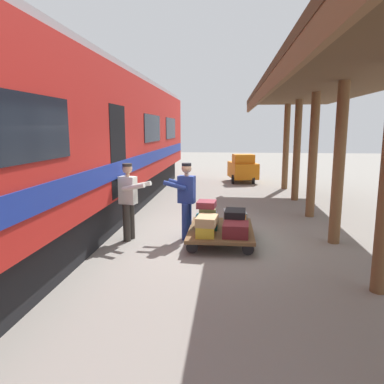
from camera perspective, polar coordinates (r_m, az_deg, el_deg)
ground_plane at (r=8.27m, az=3.85°, el=-7.35°), size 60.00×60.00×0.00m
platform_canopy at (r=8.24m, az=22.19°, el=14.54°), size 3.20×15.34×3.56m
train_car at (r=8.83m, az=-20.82°, el=6.74°), size 3.03×21.05×4.00m
luggage_cart at (r=8.01m, az=4.52°, el=-5.97°), size 1.38×1.96×0.31m
suitcase_slate_roller at (r=8.50m, az=2.52°, el=-3.98°), size 0.39×0.51×0.21m
suitcase_orange_carryall at (r=7.96m, az=6.77°, el=-4.80°), size 0.48×0.57×0.26m
suitcase_yellow_case at (r=7.46m, az=2.05°, el=-5.91°), size 0.39×0.60×0.22m
suitcase_maroon_trunk at (r=7.44m, az=6.83°, el=-5.83°), size 0.54×0.60×0.27m
suitcase_gray_aluminum at (r=8.48m, az=6.71°, el=-3.84°), size 0.54×0.62×0.27m
suitcase_teal_softside at (r=7.97m, az=2.30°, el=-4.68°), size 0.47×0.49×0.27m
suitcase_tan_vintage at (r=7.38m, az=2.35°, el=-4.48°), size 0.45×0.59×0.18m
suitcase_olive_duffel at (r=7.91m, az=2.38°, el=-3.10°), size 0.39×0.49×0.18m
suitcase_burgundy_valise at (r=7.90m, az=2.29°, el=-1.91°), size 0.42×0.48×0.14m
suitcase_black_hardshell at (r=7.92m, az=6.75°, el=-3.34°), size 0.47×0.59×0.15m
porter_in_overalls at (r=8.10m, az=-0.97°, el=-0.94°), size 0.71×0.51×1.70m
porter_by_door at (r=8.10m, az=-9.79°, el=-1.08°), size 0.72×0.53×1.70m
baggage_tug at (r=16.96m, az=7.93°, el=3.63°), size 1.42×1.89×1.30m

